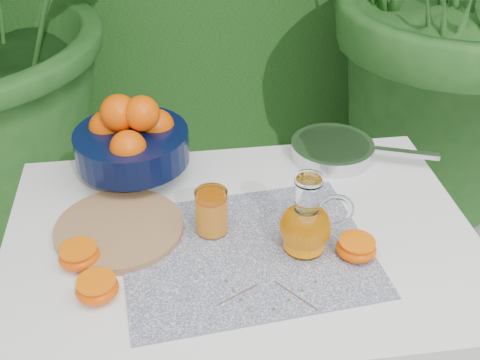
{
  "coord_description": "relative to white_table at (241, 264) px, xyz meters",
  "views": [
    {
      "loc": [
        -0.05,
        -0.92,
        1.58
      ],
      "look_at": [
        0.08,
        0.07,
        0.88
      ],
      "focal_mm": 45.0,
      "sensor_mm": 36.0,
      "label": 1
    }
  ],
  "objects": [
    {
      "name": "white_table",
      "position": [
        0.0,
        0.0,
        0.0
      ],
      "size": [
        1.0,
        0.7,
        0.75
      ],
      "color": "white",
      "rests_on": "ground"
    },
    {
      "name": "placemat",
      "position": [
        0.0,
        -0.05,
        0.08
      ],
      "size": [
        0.54,
        0.44,
        0.0
      ],
      "primitive_type": "cube",
      "rotation": [
        0.0,
        0.0,
        0.09
      ],
      "color": "#0C1443",
      "rests_on": "white_table"
    },
    {
      "name": "cutting_board",
      "position": [
        -0.26,
        0.05,
        0.09
      ],
      "size": [
        0.34,
        0.34,
        0.02
      ],
      "primitive_type": "cylinder",
      "rotation": [
        0.0,
        0.0,
        0.29
      ],
      "color": "#9A6945",
      "rests_on": "white_table"
    },
    {
      "name": "fruit_bowl",
      "position": [
        -0.22,
        0.27,
        0.18
      ],
      "size": [
        0.29,
        0.29,
        0.21
      ],
      "color": "black",
      "rests_on": "white_table"
    },
    {
      "name": "juice_pitcher",
      "position": [
        0.12,
        -0.06,
        0.15
      ],
      "size": [
        0.15,
        0.11,
        0.18
      ],
      "color": "white",
      "rests_on": "white_table"
    },
    {
      "name": "juice_tumbler",
      "position": [
        -0.06,
        0.02,
        0.13
      ],
      "size": [
        0.08,
        0.08,
        0.1
      ],
      "color": "white",
      "rests_on": "white_table"
    },
    {
      "name": "saute_pan",
      "position": [
        0.28,
        0.28,
        0.1
      ],
      "size": [
        0.38,
        0.27,
        0.04
      ],
      "color": "silver",
      "rests_on": "white_table"
    },
    {
      "name": "orange_halves",
      "position": [
        -0.13,
        -0.09,
        0.1
      ],
      "size": [
        0.65,
        0.19,
        0.04
      ],
      "color": "#ED4202",
      "rests_on": "white_table"
    },
    {
      "name": "thyme_sprigs",
      "position": [
        0.07,
        -0.13,
        0.09
      ],
      "size": [
        0.28,
        0.24,
        0.01
      ],
      "color": "brown",
      "rests_on": "white_table"
    }
  ]
}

